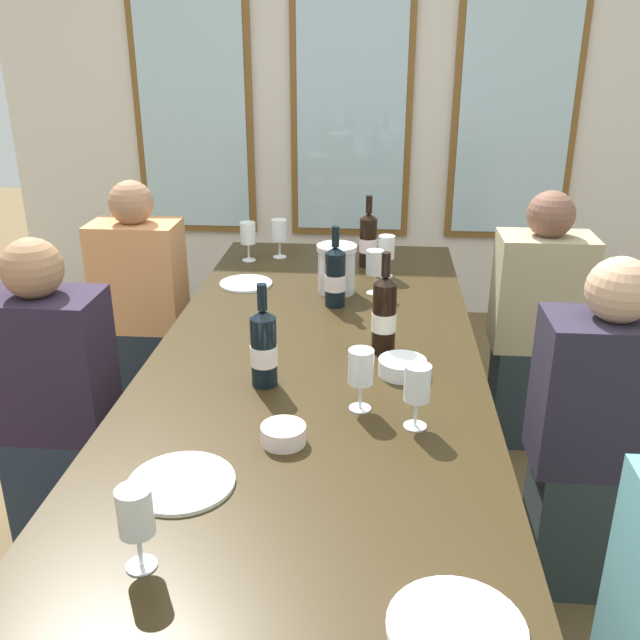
% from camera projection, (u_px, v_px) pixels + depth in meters
% --- Properties ---
extents(ground_plane, '(12.00, 12.00, 0.00)m').
position_uv_depth(ground_plane, '(314.00, 555.00, 2.45)').
color(ground_plane, brown).
extents(back_wall_with_windows, '(4.23, 0.10, 2.90)m').
position_uv_depth(back_wall_with_windows, '(352.00, 76.00, 4.13)').
color(back_wall_with_windows, silver).
rests_on(back_wall_with_windows, ground).
extents(dining_table, '(1.03, 2.64, 0.74)m').
position_uv_depth(dining_table, '(314.00, 381.00, 2.20)').
color(dining_table, '#2F2310').
rests_on(dining_table, ground).
extents(white_plate_0, '(0.24, 0.24, 0.01)m').
position_uv_depth(white_plate_0, '(181.00, 482.00, 1.58)').
color(white_plate_0, white).
rests_on(white_plate_0, dining_table).
extents(white_plate_1, '(0.21, 0.21, 0.01)m').
position_uv_depth(white_plate_1, '(246.00, 284.00, 2.85)').
color(white_plate_1, white).
rests_on(white_plate_1, dining_table).
extents(white_plate_2, '(0.24, 0.24, 0.01)m').
position_uv_depth(white_plate_2, '(456.00, 628.00, 1.20)').
color(white_plate_2, white).
rests_on(white_plate_2, dining_table).
extents(metal_pitcher, '(0.16, 0.16, 0.19)m').
position_uv_depth(metal_pitcher, '(337.00, 269.00, 2.73)').
color(metal_pitcher, silver).
rests_on(metal_pitcher, dining_table).
extents(wine_bottle_0, '(0.08, 0.08, 0.33)m').
position_uv_depth(wine_bottle_0, '(384.00, 314.00, 2.20)').
color(wine_bottle_0, black).
rests_on(wine_bottle_0, dining_table).
extents(wine_bottle_1, '(0.08, 0.08, 0.31)m').
position_uv_depth(wine_bottle_1, '(264.00, 348.00, 2.00)').
color(wine_bottle_1, black).
rests_on(wine_bottle_1, dining_table).
extents(wine_bottle_2, '(0.08, 0.08, 0.30)m').
position_uv_depth(wine_bottle_2, '(335.00, 276.00, 2.59)').
color(wine_bottle_2, black).
rests_on(wine_bottle_2, dining_table).
extents(wine_bottle_3, '(0.08, 0.08, 0.31)m').
position_uv_depth(wine_bottle_3, '(368.00, 240.00, 3.04)').
color(wine_bottle_3, black).
rests_on(wine_bottle_3, dining_table).
extents(tasting_bowl_0, '(0.14, 0.14, 0.05)m').
position_uv_depth(tasting_bowl_0, '(402.00, 367.00, 2.09)').
color(tasting_bowl_0, white).
rests_on(tasting_bowl_0, dining_table).
extents(tasting_bowl_1, '(0.11, 0.11, 0.05)m').
position_uv_depth(tasting_bowl_1, '(283.00, 434.00, 1.74)').
color(tasting_bowl_1, white).
rests_on(tasting_bowl_1, dining_table).
extents(wine_glass_0, '(0.07, 0.07, 0.17)m').
position_uv_depth(wine_glass_0, '(136.00, 516.00, 1.30)').
color(wine_glass_0, white).
rests_on(wine_glass_0, dining_table).
extents(wine_glass_1, '(0.07, 0.07, 0.17)m').
position_uv_depth(wine_glass_1, '(386.00, 248.00, 2.90)').
color(wine_glass_1, white).
rests_on(wine_glass_1, dining_table).
extents(wine_glass_2, '(0.07, 0.07, 0.17)m').
position_uv_depth(wine_glass_2, '(417.00, 385.00, 1.77)').
color(wine_glass_2, white).
rests_on(wine_glass_2, dining_table).
extents(wine_glass_3, '(0.07, 0.07, 0.17)m').
position_uv_depth(wine_glass_3, '(361.00, 370.00, 1.86)').
color(wine_glass_3, white).
rests_on(wine_glass_3, dining_table).
extents(wine_glass_4, '(0.07, 0.07, 0.17)m').
position_uv_depth(wine_glass_4, '(248.00, 235.00, 3.11)').
color(wine_glass_4, white).
rests_on(wine_glass_4, dining_table).
extents(wine_glass_5, '(0.07, 0.07, 0.17)m').
position_uv_depth(wine_glass_5, '(279.00, 232.00, 3.16)').
color(wine_glass_5, white).
rests_on(wine_glass_5, dining_table).
extents(wine_glass_6, '(0.07, 0.07, 0.17)m').
position_uv_depth(wine_glass_6, '(375.00, 264.00, 2.71)').
color(wine_glass_6, white).
rests_on(wine_glass_6, dining_table).
extents(seated_person_0, '(0.38, 0.24, 1.11)m').
position_uv_depth(seated_person_0, '(142.00, 310.00, 3.17)').
color(seated_person_0, '#212B35').
rests_on(seated_person_0, ground).
extents(seated_person_1, '(0.38, 0.24, 1.11)m').
position_uv_depth(seated_person_1, '(537.00, 328.00, 2.98)').
color(seated_person_1, '#243135').
rests_on(seated_person_1, ground).
extents(seated_person_4, '(0.38, 0.24, 1.11)m').
position_uv_depth(seated_person_4, '(55.00, 409.00, 2.34)').
color(seated_person_4, '#242F3D').
rests_on(seated_person_4, ground).
extents(seated_person_5, '(0.38, 0.24, 1.11)m').
position_uv_depth(seated_person_5, '(595.00, 441.00, 2.15)').
color(seated_person_5, '#283233').
rests_on(seated_person_5, ground).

